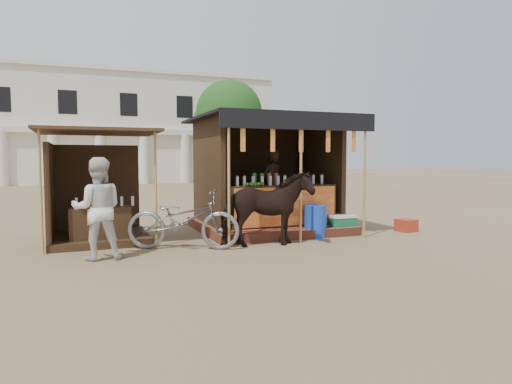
{
  "coord_description": "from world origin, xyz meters",
  "views": [
    {
      "loc": [
        -3.37,
        -7.1,
        1.78
      ],
      "look_at": [
        0.0,
        1.6,
        1.1
      ],
      "focal_mm": 32.0,
      "sensor_mm": 36.0,
      "label": 1
    }
  ],
  "objects": [
    {
      "name": "ground",
      "position": [
        0.0,
        0.0,
        0.0
      ],
      "size": [
        120.0,
        120.0,
        0.0
      ],
      "primitive_type": "plane",
      "color": "#846B4C",
      "rests_on": "ground"
    },
    {
      "name": "main_stall",
      "position": [
        1.01,
        3.36,
        1.03
      ],
      "size": [
        3.6,
        3.61,
        2.78
      ],
      "color": "brown",
      "rests_on": "ground"
    },
    {
      "name": "secondary_stall",
      "position": [
        -3.17,
        3.24,
        0.85
      ],
      "size": [
        2.4,
        2.4,
        2.38
      ],
      "color": "#3A2415",
      "rests_on": "ground"
    },
    {
      "name": "cow",
      "position": [
        0.15,
        1.39,
        0.77
      ],
      "size": [
        1.91,
        1.05,
        1.54
      ],
      "primitive_type": "imported",
      "rotation": [
        0.0,
        0.0,
        1.45
      ],
      "color": "black",
      "rests_on": "ground"
    },
    {
      "name": "motorbike",
      "position": [
        -1.49,
        1.72,
        0.58
      ],
      "size": [
        2.34,
        1.61,
        1.17
      ],
      "primitive_type": "imported",
      "rotation": [
        0.0,
        0.0,
        1.15
      ],
      "color": "gray",
      "rests_on": "ground"
    },
    {
      "name": "bystander",
      "position": [
        -3.09,
        1.35,
        0.9
      ],
      "size": [
        0.93,
        0.75,
        1.81
      ],
      "primitive_type": "imported",
      "rotation": [
        0.0,
        0.0,
        3.07
      ],
      "color": "silver",
      "rests_on": "ground"
    },
    {
      "name": "blue_barrel",
      "position": [
        1.61,
        2.0,
        0.37
      ],
      "size": [
        0.64,
        0.64,
        0.73
      ],
      "primitive_type": "cylinder",
      "rotation": [
        0.0,
        0.0,
        0.32
      ],
      "color": "blue",
      "rests_on": "ground"
    },
    {
      "name": "red_crate",
      "position": [
        4.08,
        1.91,
        0.15
      ],
      "size": [
        0.45,
        0.47,
        0.3
      ],
      "primitive_type": "cube",
      "rotation": [
        0.0,
        0.0,
        0.13
      ],
      "color": "#A52D1B",
      "rests_on": "ground"
    },
    {
      "name": "cooler",
      "position": [
        2.37,
        2.14,
        0.23
      ],
      "size": [
        0.65,
        0.45,
        0.46
      ],
      "color": "#16653E",
      "rests_on": "ground"
    },
    {
      "name": "background_building",
      "position": [
        -2.0,
        29.94,
        3.98
      ],
      "size": [
        26.0,
        7.45,
        8.18
      ],
      "color": "silver",
      "rests_on": "ground"
    },
    {
      "name": "tree",
      "position": [
        5.81,
        22.14,
        4.63
      ],
      "size": [
        4.5,
        4.4,
        7.0
      ],
      "color": "#382314",
      "rests_on": "ground"
    }
  ]
}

